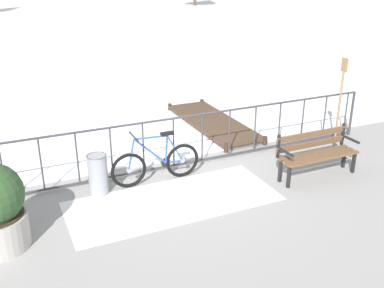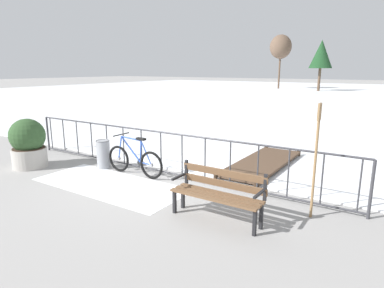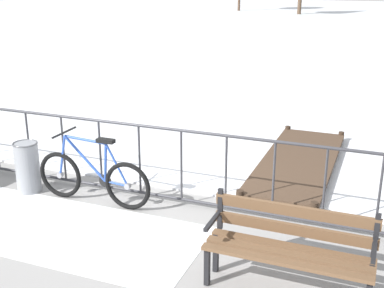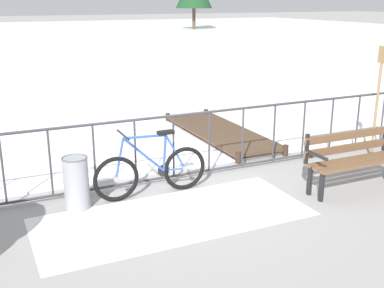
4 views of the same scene
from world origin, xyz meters
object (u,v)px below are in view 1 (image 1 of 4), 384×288
(oar_upright, at_px, (340,98))
(trash_bin, at_px, (98,174))
(park_bench, at_px, (316,150))
(bicycle_near_railing, at_px, (156,163))

(oar_upright, bearing_deg, trash_bin, 179.21)
(park_bench, distance_m, oar_upright, 1.73)
(park_bench, distance_m, trash_bin, 4.04)
(park_bench, xyz_separation_m, oar_upright, (1.33, 0.92, 0.63))
(bicycle_near_railing, height_order, oar_upright, oar_upright)
(park_bench, height_order, trash_bin, park_bench)
(trash_bin, distance_m, oar_upright, 5.30)
(trash_bin, xyz_separation_m, oar_upright, (5.24, -0.07, 0.76))
(park_bench, bearing_deg, oar_upright, 34.92)
(trash_bin, relative_size, oar_upright, 0.37)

